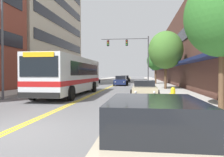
{
  "coord_description": "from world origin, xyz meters",
  "views": [
    {
      "loc": [
        4.02,
        -6.09,
        1.78
      ],
      "look_at": [
        -0.18,
        26.23,
        1.04
      ],
      "focal_mm": 35.0,
      "sensor_mm": 36.0,
      "label": 1
    }
  ],
  "objects_px": {
    "car_dark_grey_parked_left_far": "(83,82)",
    "street_tree_right_near": "(222,16)",
    "car_beige_parked_right_mid": "(144,89)",
    "fire_hydrant": "(173,94)",
    "car_navy_moving_second": "(121,81)",
    "street_lamp_left_near": "(6,36)",
    "car_champagne_parked_right_foreground": "(155,145)",
    "car_slate_blue_parked_left_near": "(93,80)",
    "car_black_moving_lead": "(125,79)",
    "city_bus": "(71,74)",
    "traffic_signal_mast": "(133,50)",
    "street_tree_right_mid": "(166,50)",
    "street_tree_right_far": "(156,61)"
  },
  "relations": [
    {
      "from": "car_dark_grey_parked_left_far",
      "to": "street_tree_right_near",
      "type": "xyz_separation_m",
      "value": [
        11.98,
        -20.73,
        3.78
      ]
    },
    {
      "from": "car_beige_parked_right_mid",
      "to": "fire_hydrant",
      "type": "distance_m",
      "value": 4.14
    },
    {
      "from": "car_navy_moving_second",
      "to": "street_lamp_left_near",
      "type": "relative_size",
      "value": 0.63
    },
    {
      "from": "car_dark_grey_parked_left_far",
      "to": "car_champagne_parked_right_foreground",
      "type": "bearing_deg",
      "value": -72.6
    },
    {
      "from": "car_slate_blue_parked_left_near",
      "to": "car_navy_moving_second",
      "type": "distance_m",
      "value": 7.81
    },
    {
      "from": "car_black_moving_lead",
      "to": "city_bus",
      "type": "bearing_deg",
      "value": -94.66
    },
    {
      "from": "car_dark_grey_parked_left_far",
      "to": "traffic_signal_mast",
      "type": "height_order",
      "value": "traffic_signal_mast"
    },
    {
      "from": "car_dark_grey_parked_left_far",
      "to": "street_lamp_left_near",
      "type": "xyz_separation_m",
      "value": [
        -0.71,
        -17.26,
        3.77
      ]
    },
    {
      "from": "car_slate_blue_parked_left_near",
      "to": "city_bus",
      "type": "bearing_deg",
      "value": -82.71
    },
    {
      "from": "car_slate_blue_parked_left_near",
      "to": "street_tree_right_mid",
      "type": "height_order",
      "value": "street_tree_right_mid"
    },
    {
      "from": "car_beige_parked_right_mid",
      "to": "street_tree_right_mid",
      "type": "xyz_separation_m",
      "value": [
        2.32,
        6.41,
        3.66
      ]
    },
    {
      "from": "car_black_moving_lead",
      "to": "street_tree_right_mid",
      "type": "relative_size",
      "value": 0.76
    },
    {
      "from": "car_dark_grey_parked_left_far",
      "to": "fire_hydrant",
      "type": "bearing_deg",
      "value": -59.92
    },
    {
      "from": "traffic_signal_mast",
      "to": "car_champagne_parked_right_foreground",
      "type": "bearing_deg",
      "value": -87.27
    },
    {
      "from": "street_tree_right_mid",
      "to": "street_tree_right_far",
      "type": "bearing_deg",
      "value": 90.87
    },
    {
      "from": "car_dark_grey_parked_left_far",
      "to": "fire_hydrant",
      "type": "height_order",
      "value": "car_dark_grey_parked_left_far"
    },
    {
      "from": "car_champagne_parked_right_foreground",
      "to": "car_beige_parked_right_mid",
      "type": "relative_size",
      "value": 1.06
    },
    {
      "from": "car_black_moving_lead",
      "to": "street_tree_right_far",
      "type": "height_order",
      "value": "street_tree_right_far"
    },
    {
      "from": "traffic_signal_mast",
      "to": "street_tree_right_far",
      "type": "bearing_deg",
      "value": 32.52
    },
    {
      "from": "city_bus",
      "to": "fire_hydrant",
      "type": "height_order",
      "value": "city_bus"
    },
    {
      "from": "car_dark_grey_parked_left_far",
      "to": "car_black_moving_lead",
      "type": "bearing_deg",
      "value": 73.42
    },
    {
      "from": "car_champagne_parked_right_foreground",
      "to": "street_tree_right_far",
      "type": "bearing_deg",
      "value": 86.06
    },
    {
      "from": "street_lamp_left_near",
      "to": "street_tree_right_far",
      "type": "distance_m",
      "value": 24.79
    },
    {
      "from": "city_bus",
      "to": "car_beige_parked_right_mid",
      "type": "height_order",
      "value": "city_bus"
    },
    {
      "from": "car_slate_blue_parked_left_near",
      "to": "street_tree_right_mid",
      "type": "xyz_separation_m",
      "value": [
        11.09,
        -14.88,
        3.68
      ]
    },
    {
      "from": "car_slate_blue_parked_left_near",
      "to": "car_beige_parked_right_mid",
      "type": "distance_m",
      "value": 23.03
    },
    {
      "from": "car_champagne_parked_right_foreground",
      "to": "street_lamp_left_near",
      "type": "distance_m",
      "value": 14.31
    },
    {
      "from": "traffic_signal_mast",
      "to": "street_tree_right_mid",
      "type": "distance_m",
      "value": 10.66
    },
    {
      "from": "car_navy_moving_second",
      "to": "fire_hydrant",
      "type": "relative_size",
      "value": 5.66
    },
    {
      "from": "car_slate_blue_parked_left_near",
      "to": "street_lamp_left_near",
      "type": "height_order",
      "value": "street_lamp_left_near"
    },
    {
      "from": "street_lamp_left_near",
      "to": "car_champagne_parked_right_foreground",
      "type": "bearing_deg",
      "value": -47.62
    },
    {
      "from": "car_champagne_parked_right_foreground",
      "to": "fire_hydrant",
      "type": "xyz_separation_m",
      "value": [
        1.69,
        9.7,
        -0.05
      ]
    },
    {
      "from": "city_bus",
      "to": "fire_hydrant",
      "type": "xyz_separation_m",
      "value": [
        7.73,
        -4.44,
        -1.17
      ]
    },
    {
      "from": "city_bus",
      "to": "street_tree_right_near",
      "type": "distance_m",
      "value": 12.25
    },
    {
      "from": "car_navy_moving_second",
      "to": "car_champagne_parked_right_foreground",
      "type": "bearing_deg",
      "value": -83.87
    },
    {
      "from": "car_beige_parked_right_mid",
      "to": "street_lamp_left_near",
      "type": "distance_m",
      "value": 10.63
    },
    {
      "from": "car_champagne_parked_right_foreground",
      "to": "street_tree_right_far",
      "type": "xyz_separation_m",
      "value": [
        2.22,
        32.15,
        3.23
      ]
    },
    {
      "from": "street_tree_right_near",
      "to": "city_bus",
      "type": "bearing_deg",
      "value": 141.86
    },
    {
      "from": "street_tree_right_mid",
      "to": "car_slate_blue_parked_left_near",
      "type": "bearing_deg",
      "value": 126.68
    },
    {
      "from": "car_dark_grey_parked_left_far",
      "to": "street_tree_right_far",
      "type": "height_order",
      "value": "street_tree_right_far"
    },
    {
      "from": "car_champagne_parked_right_foreground",
      "to": "traffic_signal_mast",
      "type": "bearing_deg",
      "value": 92.73
    },
    {
      "from": "car_dark_grey_parked_left_far",
      "to": "car_champagne_parked_right_foreground",
      "type": "relative_size",
      "value": 0.96
    },
    {
      "from": "car_dark_grey_parked_left_far",
      "to": "car_navy_moving_second",
      "type": "xyz_separation_m",
      "value": [
        5.46,
        1.84,
        0.12
      ]
    },
    {
      "from": "car_champagne_parked_right_foreground",
      "to": "street_tree_right_far",
      "type": "distance_m",
      "value": 32.39
    },
    {
      "from": "street_tree_right_far",
      "to": "car_slate_blue_parked_left_near",
      "type": "bearing_deg",
      "value": 166.26
    },
    {
      "from": "traffic_signal_mast",
      "to": "street_tree_right_near",
      "type": "xyz_separation_m",
      "value": [
        4.8,
        -23.08,
        -0.99
      ]
    },
    {
      "from": "car_beige_parked_right_mid",
      "to": "street_tree_right_mid",
      "type": "relative_size",
      "value": 0.73
    },
    {
      "from": "fire_hydrant",
      "to": "traffic_signal_mast",
      "type": "bearing_deg",
      "value": 98.79
    },
    {
      "from": "car_beige_parked_right_mid",
      "to": "car_navy_moving_second",
      "type": "xyz_separation_m",
      "value": [
        -3.22,
        15.8,
        0.08
      ]
    },
    {
      "from": "street_lamp_left_near",
      "to": "street_tree_right_near",
      "type": "bearing_deg",
      "value": -15.27
    }
  ]
}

